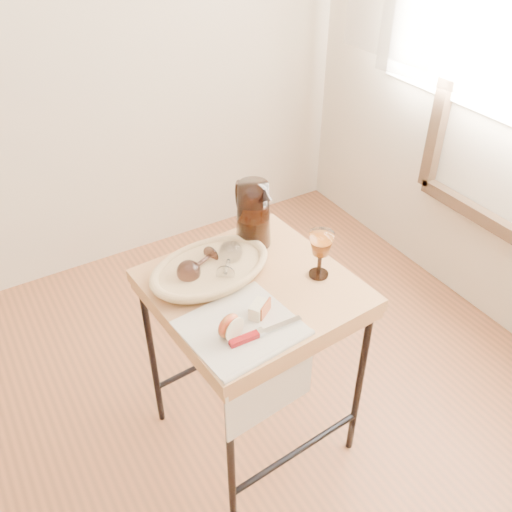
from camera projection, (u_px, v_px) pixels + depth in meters
side_table at (253, 366)px, 1.89m from camera, size 0.61×0.61×0.72m
tea_towel at (241, 327)px, 1.52m from camera, size 0.32×0.30×0.01m
bread_basket at (210, 271)px, 1.69m from camera, size 0.38×0.28×0.04m
goblet_lying_a at (198, 264)px, 1.67m from camera, size 0.14×0.11×0.07m
goblet_lying_b at (228, 261)px, 1.68m from camera, size 0.14×0.15×0.08m
pitcher at (253, 214)px, 1.78m from camera, size 0.21×0.27×0.26m
wine_goblet at (320, 255)px, 1.66m from camera, size 0.08×0.08×0.16m
apple_half at (229, 326)px, 1.47m from camera, size 0.08×0.06×0.07m
apple_wedge at (258, 309)px, 1.54m from camera, size 0.07×0.06×0.04m
table_knife at (263, 331)px, 1.49m from camera, size 0.22×0.03×0.02m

